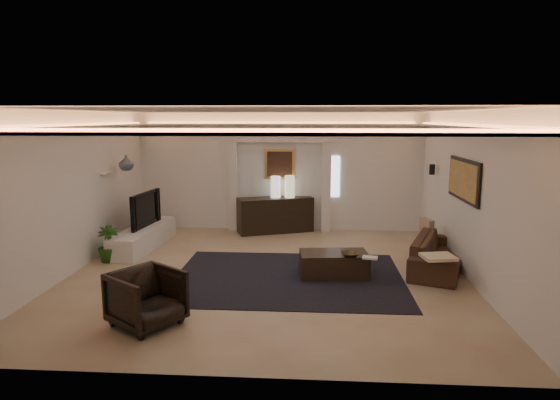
# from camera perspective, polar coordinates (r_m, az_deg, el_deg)

# --- Properties ---
(floor) EXTENTS (7.00, 7.00, 0.00)m
(floor) POSITION_cam_1_polar(r_m,az_deg,el_deg) (8.74, -1.59, -8.76)
(floor) COLOR #B6A98A
(floor) RESTS_ON ground
(ceiling) EXTENTS (7.00, 7.00, 0.00)m
(ceiling) POSITION_cam_1_polar(r_m,az_deg,el_deg) (8.29, -1.68, 10.61)
(ceiling) COLOR white
(ceiling) RESTS_ON ground
(wall_back) EXTENTS (7.00, 0.00, 7.00)m
(wall_back) POSITION_cam_1_polar(r_m,az_deg,el_deg) (11.85, -0.03, 3.35)
(wall_back) COLOR silver
(wall_back) RESTS_ON ground
(wall_front) EXTENTS (7.00, 0.00, 7.00)m
(wall_front) POSITION_cam_1_polar(r_m,az_deg,el_deg) (5.00, -5.45, -5.73)
(wall_front) COLOR silver
(wall_front) RESTS_ON ground
(wall_left) EXTENTS (0.00, 7.00, 7.00)m
(wall_left) POSITION_cam_1_polar(r_m,az_deg,el_deg) (9.39, -23.41, 0.84)
(wall_left) COLOR silver
(wall_left) RESTS_ON ground
(wall_right) EXTENTS (0.00, 7.00, 7.00)m
(wall_right) POSITION_cam_1_polar(r_m,az_deg,el_deg) (8.79, 21.73, 0.37)
(wall_right) COLOR silver
(wall_right) RESTS_ON ground
(cove_soffit) EXTENTS (7.00, 7.00, 0.04)m
(cove_soffit) POSITION_cam_1_polar(r_m,az_deg,el_deg) (8.29, -1.67, 8.67)
(cove_soffit) COLOR silver
(cove_soffit) RESTS_ON ceiling
(daylight_slit) EXTENTS (0.25, 0.03, 1.00)m
(daylight_slit) POSITION_cam_1_polar(r_m,az_deg,el_deg) (11.83, 6.51, 2.79)
(daylight_slit) COLOR white
(daylight_slit) RESTS_ON wall_back
(area_rug) EXTENTS (4.00, 3.00, 0.01)m
(area_rug) POSITION_cam_1_polar(r_m,az_deg,el_deg) (8.52, 1.00, -9.21)
(area_rug) COLOR black
(area_rug) RESTS_ON ground
(pilaster_left) EXTENTS (0.22, 0.20, 2.20)m
(pilaster_left) POSITION_cam_1_polar(r_m,az_deg,el_deg) (11.93, -5.59, 1.65)
(pilaster_left) COLOR silver
(pilaster_left) RESTS_ON ground
(pilaster_right) EXTENTS (0.22, 0.20, 2.20)m
(pilaster_right) POSITION_cam_1_polar(r_m,az_deg,el_deg) (11.78, 5.53, 1.55)
(pilaster_right) COLOR silver
(pilaster_right) RESTS_ON ground
(alcove_header) EXTENTS (2.52, 0.20, 0.12)m
(alcove_header) POSITION_cam_1_polar(r_m,az_deg,el_deg) (11.69, -0.07, 7.20)
(alcove_header) COLOR silver
(alcove_header) RESTS_ON wall_back
(painting_frame) EXTENTS (0.74, 0.04, 0.74)m
(painting_frame) POSITION_cam_1_polar(r_m,az_deg,el_deg) (11.80, -0.04, 4.30)
(painting_frame) COLOR tan
(painting_frame) RESTS_ON wall_back
(painting_canvas) EXTENTS (0.62, 0.02, 0.62)m
(painting_canvas) POSITION_cam_1_polar(r_m,az_deg,el_deg) (11.78, -0.05, 4.29)
(painting_canvas) COLOR #4C2D1E
(painting_canvas) RESTS_ON wall_back
(art_panel_frame) EXTENTS (0.04, 1.64, 0.74)m
(art_panel_frame) POSITION_cam_1_polar(r_m,az_deg,el_deg) (9.03, 21.07, 2.26)
(art_panel_frame) COLOR black
(art_panel_frame) RESTS_ON wall_right
(art_panel_gold) EXTENTS (0.02, 1.50, 0.62)m
(art_panel_gold) POSITION_cam_1_polar(r_m,az_deg,el_deg) (9.02, 20.92, 2.26)
(art_panel_gold) COLOR tan
(art_panel_gold) RESTS_ON wall_right
(wall_sconce) EXTENTS (0.12, 0.12, 0.22)m
(wall_sconce) POSITION_cam_1_polar(r_m,az_deg,el_deg) (10.82, 17.67, 3.50)
(wall_sconce) COLOR black
(wall_sconce) RESTS_ON wall_right
(wall_niche) EXTENTS (0.10, 0.55, 0.04)m
(wall_niche) POSITION_cam_1_polar(r_m,az_deg,el_deg) (10.60, -19.77, 3.09)
(wall_niche) COLOR silver
(wall_niche) RESTS_ON wall_left
(console) EXTENTS (1.90, 1.16, 0.91)m
(console) POSITION_cam_1_polar(r_m,az_deg,el_deg) (11.74, -0.58, -1.91)
(console) COLOR black
(console) RESTS_ON ground
(lamp_left) EXTENTS (0.29, 0.29, 0.52)m
(lamp_left) POSITION_cam_1_polar(r_m,az_deg,el_deg) (11.64, -0.54, 1.45)
(lamp_left) COLOR white
(lamp_left) RESTS_ON console
(lamp_right) EXTENTS (0.28, 0.28, 0.54)m
(lamp_right) POSITION_cam_1_polar(r_m,az_deg,el_deg) (11.64, 1.16, 1.44)
(lamp_right) COLOR beige
(lamp_right) RESTS_ON console
(media_ledge) EXTENTS (0.74, 2.41, 0.45)m
(media_ledge) POSITION_cam_1_polar(r_m,az_deg,el_deg) (10.78, -15.93, -4.30)
(media_ledge) COLOR silver
(media_ledge) RESTS_ON ground
(tv) EXTENTS (1.31, 0.32, 0.75)m
(tv) POSITION_cam_1_polar(r_m,az_deg,el_deg) (10.82, -16.31, -1.02)
(tv) COLOR black
(tv) RESTS_ON media_ledge
(figurine) EXTENTS (0.19, 0.19, 0.39)m
(figurine) POSITION_cam_1_polar(r_m,az_deg,el_deg) (11.85, -15.52, -0.97)
(figurine) COLOR #402917
(figurine) RESTS_ON media_ledge
(ginger_jar) EXTENTS (0.32, 0.32, 0.33)m
(ginger_jar) POSITION_cam_1_polar(r_m,az_deg,el_deg) (10.70, -17.86, 4.25)
(ginger_jar) COLOR slate
(ginger_jar) RESTS_ON wall_niche
(plant) EXTENTS (0.53, 0.53, 0.70)m
(plant) POSITION_cam_1_polar(r_m,az_deg,el_deg) (9.93, -19.78, -4.97)
(plant) COLOR #1B4310
(plant) RESTS_ON ground
(sofa) EXTENTS (2.24, 1.50, 0.61)m
(sofa) POSITION_cam_1_polar(r_m,az_deg,el_deg) (9.35, 18.39, -6.07)
(sofa) COLOR #3A2819
(sofa) RESTS_ON ground
(throw_blanket) EXTENTS (0.57, 0.50, 0.06)m
(throw_blanket) POSITION_cam_1_polar(r_m,az_deg,el_deg) (8.23, 18.33, -6.45)
(throw_blanket) COLOR #FDE5CC
(throw_blanket) RESTS_ON sofa
(throw_pillow) EXTENTS (0.23, 0.42, 0.40)m
(throw_pillow) POSITION_cam_1_polar(r_m,az_deg,el_deg) (10.25, 17.06, -3.22)
(throw_pillow) COLOR gray
(throw_pillow) RESTS_ON sofa
(coffee_table) EXTENTS (1.25, 0.77, 0.44)m
(coffee_table) POSITION_cam_1_polar(r_m,az_deg,el_deg) (8.62, 6.42, -7.65)
(coffee_table) COLOR black
(coffee_table) RESTS_ON ground
(bowl) EXTENTS (0.35, 0.35, 0.08)m
(bowl) POSITION_cam_1_polar(r_m,az_deg,el_deg) (8.34, 8.33, -6.57)
(bowl) COLOR #3E2E19
(bowl) RESTS_ON coffee_table
(magazine) EXTENTS (0.28, 0.22, 0.03)m
(magazine) POSITION_cam_1_polar(r_m,az_deg,el_deg) (8.30, 10.67, -6.87)
(magazine) COLOR silver
(magazine) RESTS_ON coffee_table
(armchair) EXTENTS (1.16, 1.16, 0.77)m
(armchair) POSITION_cam_1_polar(r_m,az_deg,el_deg) (6.81, -15.62, -11.22)
(armchair) COLOR #312818
(armchair) RESTS_ON ground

